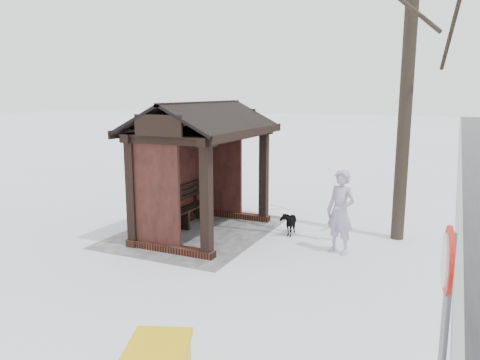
# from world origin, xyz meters

# --- Properties ---
(ground) EXTENTS (120.00, 120.00, 0.00)m
(ground) POSITION_xyz_m (0.00, 0.00, 0.00)
(ground) COLOR white
(ground) RESTS_ON ground
(kerb) EXTENTS (120.00, 0.15, 0.06)m
(kerb) POSITION_xyz_m (0.00, 5.50, 0.01)
(kerb) COLOR gray
(kerb) RESTS_ON ground
(trampled_patch) EXTENTS (4.20, 3.20, 0.02)m
(trampled_patch) POSITION_xyz_m (0.00, -0.20, 0.01)
(trampled_patch) COLOR #98999E
(trampled_patch) RESTS_ON ground
(bus_shelter) EXTENTS (3.60, 2.40, 3.09)m
(bus_shelter) POSITION_xyz_m (0.00, -0.16, 2.17)
(bus_shelter) COLOR #361B13
(bus_shelter) RESTS_ON ground
(pedestrian) EXTENTS (0.64, 0.75, 1.75)m
(pedestrian) POSITION_xyz_m (0.01, 3.22, 0.88)
(pedestrian) COLOR #B0A3BF
(pedestrian) RESTS_ON ground
(dog) EXTENTS (0.72, 0.41, 0.57)m
(dog) POSITION_xyz_m (-0.76, 1.84, 0.29)
(dog) COLOR black
(dog) RESTS_ON ground
(road_sign) EXTENTS (0.58, 0.11, 2.25)m
(road_sign) POSITION_xyz_m (5.38, 5.28, 1.63)
(road_sign) COLOR slate
(road_sign) RESTS_ON ground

